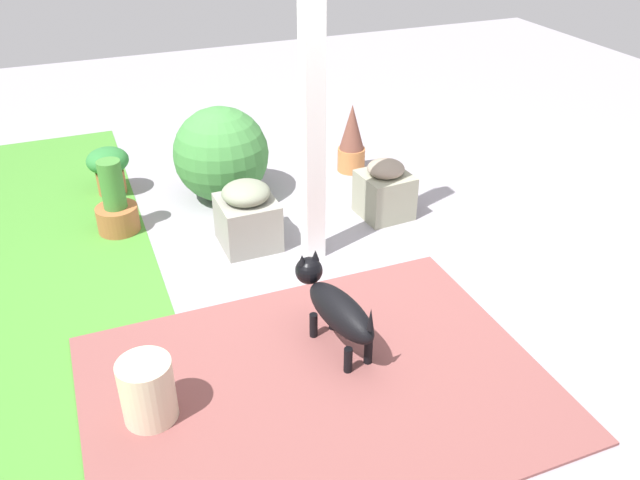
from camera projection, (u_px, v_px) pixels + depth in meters
name	position (u px, v px, depth m)	size (l,w,h in m)	color
ground_plane	(320.00, 273.00, 4.43)	(12.00, 12.00, 0.00)	#9A949D
brick_path	(318.00, 387.00, 3.48)	(1.80, 2.40, 0.02)	brown
porch_pillar	(312.00, 85.00, 4.02)	(0.13, 0.13, 2.44)	white
stone_planter_nearest	(385.00, 190.00, 5.03)	(0.40, 0.39, 0.46)	gray
stone_planter_mid	(247.00, 216.00, 4.64)	(0.42, 0.40, 0.49)	gray
round_shrub	(221.00, 154.00, 5.21)	(0.76, 0.76, 0.76)	#41853E
terracotta_pot_broad	(109.00, 167.00, 5.34)	(0.34, 0.34, 0.40)	#A76034
terracotta_pot_spiky	(352.00, 140.00, 5.70)	(0.24, 0.24, 0.61)	#C17740
terracotta_pot_tall	(116.00, 207.00, 4.82)	(0.31, 0.31, 0.56)	#A45F34
dog	(336.00, 307.00, 3.64)	(0.71, 0.29, 0.49)	black
ceramic_urn	(148.00, 392.00, 3.21)	(0.27, 0.27, 0.36)	beige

